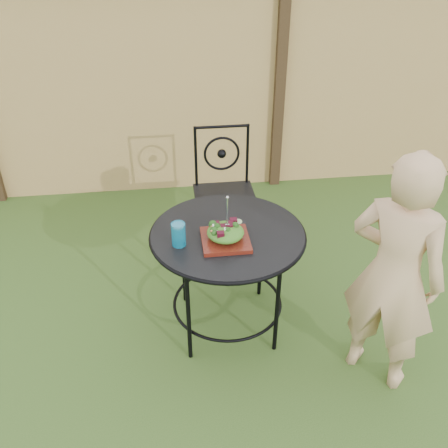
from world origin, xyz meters
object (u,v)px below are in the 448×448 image
at_px(salad_plate, 225,240).
at_px(patio_chair, 224,188).
at_px(patio_table, 228,251).
at_px(diner, 394,275).

bearing_deg(salad_plate, patio_chair, 83.20).
bearing_deg(patio_chair, patio_table, -95.95).
bearing_deg(patio_table, diner, -31.15).
bearing_deg(salad_plate, patio_table, 75.05).
height_order(patio_chair, salad_plate, patio_chair).
distance_m(diner, salad_plate, 0.92).
bearing_deg(diner, patio_table, 13.11).
relative_size(patio_table, patio_chair, 0.97).
relative_size(diner, salad_plate, 5.27).
relative_size(patio_table, diner, 0.65).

